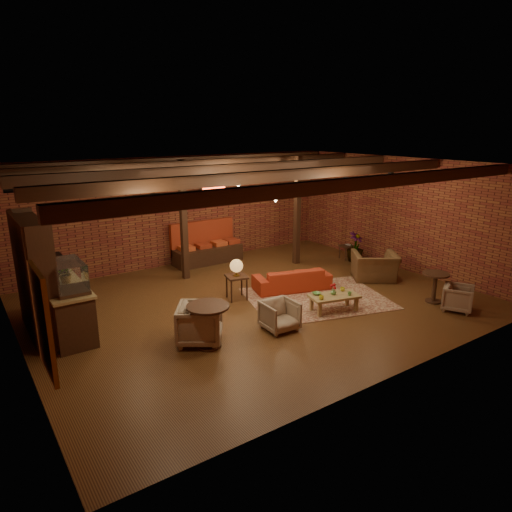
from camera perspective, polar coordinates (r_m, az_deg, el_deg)
floor at (r=10.86m, az=0.20°, el=-5.83°), size 10.00×10.00×0.00m
ceiling at (r=10.11m, az=0.22°, el=11.25°), size 10.00×8.00×0.02m
wall_back at (r=13.78m, az=-9.31°, el=5.60°), size 10.00×0.02×3.20m
wall_front at (r=7.56m, az=17.71°, el=-3.61°), size 10.00×0.02×3.20m
wall_left at (r=8.68m, az=-28.13°, el=-2.26°), size 0.02×8.00×3.20m
wall_right at (r=13.77m, az=17.67°, el=5.05°), size 0.02×8.00×3.20m
ceiling_beams at (r=10.13m, az=0.22°, el=10.57°), size 9.80×6.40×0.22m
ceiling_pipe at (r=11.50m, az=-4.38°, el=10.02°), size 9.60×0.12×0.12m
post_left at (r=12.29m, az=-9.04°, el=4.35°), size 0.16×0.16×3.20m
post_right at (r=13.59m, az=5.18°, el=5.60°), size 0.16×0.16×3.20m
service_counter at (r=9.98m, az=-23.14°, el=-4.28°), size 0.80×2.50×1.60m
plant_counter at (r=10.06m, az=-23.08°, el=-1.59°), size 0.35×0.39×0.30m
shelving_hutch at (r=9.89m, az=-25.77°, el=-2.31°), size 0.52×2.00×2.40m
chalkboard_menu at (r=6.52m, az=-25.01°, el=-7.53°), size 0.08×0.96×1.46m
banquette at (r=13.89m, az=-6.08°, el=1.15°), size 2.10×0.70×1.00m
service_sign at (r=13.14m, az=-5.37°, el=8.55°), size 0.86×0.06×0.30m
ceiling_spotlights at (r=10.15m, az=0.22°, el=9.33°), size 6.40×4.40×0.28m
rug at (r=11.19m, az=7.59°, el=-5.27°), size 3.79×3.28×0.01m
sofa at (r=11.65m, az=4.51°, el=-2.85°), size 2.07×1.26×0.57m
coffee_table at (r=10.41m, az=9.67°, el=-5.05°), size 1.21×0.81×0.63m
side_table_lamp at (r=10.84m, az=-2.46°, el=-1.63°), size 0.57×0.57×1.00m
round_table_left at (r=8.64m, az=-6.00°, el=-7.81°), size 0.80×0.80×0.83m
armchair_a at (r=8.87m, az=-7.01°, el=-8.17°), size 1.10×1.11×0.85m
armchair_b at (r=9.38m, az=2.98°, el=-7.27°), size 0.68×0.64×0.67m
armchair_right at (r=12.70m, az=14.64°, el=-0.71°), size 1.37×1.27×1.00m
side_table_book at (r=14.52m, az=11.31°, el=1.19°), size 0.45×0.45×0.45m
round_table_right at (r=11.53m, az=21.48°, el=-3.13°), size 0.61×0.61×0.72m
armchair_far at (r=11.28m, az=23.95°, el=-4.68°), size 0.83×0.81×0.64m
plant_tall at (r=14.07m, az=12.53°, el=4.72°), size 1.98×1.98×2.76m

